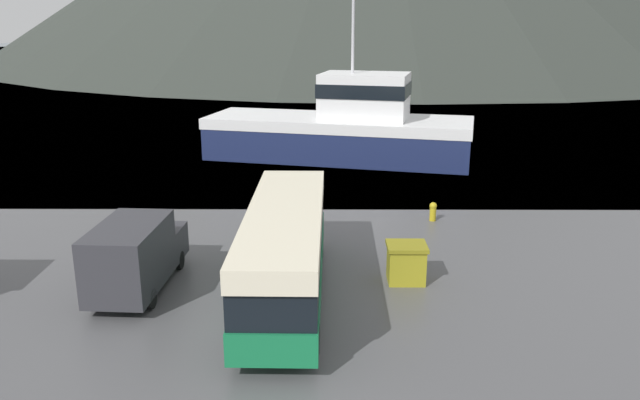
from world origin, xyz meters
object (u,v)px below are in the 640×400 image
(tour_bus, at_px, (285,248))
(storage_bin, at_px, (406,263))
(fishing_boat, at_px, (343,127))
(delivery_van, at_px, (135,254))

(tour_bus, distance_m, storage_bin, 4.64)
(fishing_boat, height_order, storage_bin, fishing_boat)
(storage_bin, bearing_deg, delivery_van, -175.24)
(tour_bus, bearing_deg, storage_bin, 18.01)
(storage_bin, bearing_deg, tour_bus, -162.71)
(delivery_van, height_order, fishing_boat, fishing_boat)
(delivery_van, xyz_separation_m, fishing_boat, (7.92, 21.52, 0.82))
(tour_bus, xyz_separation_m, fishing_boat, (2.63, 22.07, 0.38))
(delivery_van, relative_size, fishing_boat, 0.30)
(tour_bus, relative_size, storage_bin, 7.42)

